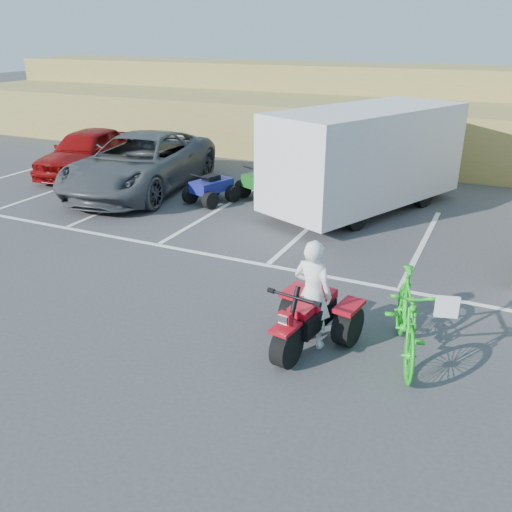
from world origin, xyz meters
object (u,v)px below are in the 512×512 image
at_px(green_dirt_bike, 407,318).
at_px(quad_atv_green, 266,197).
at_px(red_trike_atv, 306,347).
at_px(red_car, 88,151).
at_px(grey_pickup, 140,163).
at_px(quad_atv_blue, 212,202).
at_px(cargo_trailer, 365,156).
at_px(rider, 312,294).

xyz_separation_m(green_dirt_bike, quad_atv_green, (-5.21, 6.68, -0.64)).
height_order(red_trike_atv, red_car, red_car).
height_order(green_dirt_bike, grey_pickup, grey_pickup).
height_order(grey_pickup, quad_atv_green, grey_pickup).
bearing_deg(quad_atv_green, quad_atv_blue, -113.05).
height_order(red_trike_atv, cargo_trailer, cargo_trailer).
distance_m(red_trike_atv, cargo_trailer, 7.38).
relative_size(red_trike_atv, cargo_trailer, 0.27).
bearing_deg(red_trike_atv, cargo_trailer, 107.22).
height_order(green_dirt_bike, quad_atv_blue, green_dirt_bike).
bearing_deg(green_dirt_bike, grey_pickup, 131.36).
bearing_deg(quad_atv_green, cargo_trailer, 25.51).
distance_m(green_dirt_bike, cargo_trailer, 7.24).
bearing_deg(rider, cargo_trailer, -72.43).
bearing_deg(cargo_trailer, rider, -57.57).
relative_size(cargo_trailer, quad_atv_blue, 4.62).
distance_m(quad_atv_blue, quad_atv_green, 1.60).
distance_m(grey_pickup, quad_atv_blue, 2.66).
xyz_separation_m(green_dirt_bike, red_car, (-11.74, 6.75, 0.10)).
distance_m(grey_pickup, red_car, 3.00).
height_order(red_trike_atv, quad_atv_green, red_trike_atv).
bearing_deg(cargo_trailer, green_dirt_bike, -46.55).
xyz_separation_m(rider, grey_pickup, (-7.54, 6.04, -0.02)).
bearing_deg(red_trike_atv, quad_atv_blue, 138.83).
relative_size(red_car, quad_atv_green, 2.98).
bearing_deg(quad_atv_green, red_car, -156.95).
xyz_separation_m(green_dirt_bike, grey_pickup, (-8.90, 5.80, 0.19)).
height_order(red_trike_atv, rider, rider).
bearing_deg(red_car, red_trike_atv, -44.22).
bearing_deg(green_dirt_bike, red_trike_atv, -179.70).
relative_size(grey_pickup, quad_atv_blue, 4.50).
bearing_deg(rider, grey_pickup, -29.76).
bearing_deg(red_trike_atv, green_dirt_bike, 24.78).
relative_size(red_car, quad_atv_blue, 3.30).
distance_m(red_trike_atv, green_dirt_bike, 1.57).
xyz_separation_m(rider, cargo_trailer, (-1.07, 7.02, 0.59)).
bearing_deg(cargo_trailer, red_car, -156.06).
xyz_separation_m(rider, red_car, (-10.39, 6.99, -0.10)).
xyz_separation_m(red_trike_atv, grey_pickup, (-7.52, 6.19, 0.83)).
xyz_separation_m(grey_pickup, red_car, (-2.84, 0.95, -0.08)).
relative_size(rider, cargo_trailer, 0.28).
relative_size(grey_pickup, red_car, 1.36).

